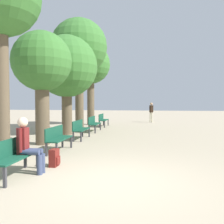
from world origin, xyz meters
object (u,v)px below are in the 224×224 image
object	(u,v)px
tree_row_3	(79,48)
tree_row_2	(67,67)
person_seated	(28,144)
backpack	(54,158)
bench_row_4	(103,119)
bench_row_1	(57,137)
pedestrian_near	(151,111)
bench_row_0	(13,154)
bench_row_3	(94,123)
tree_row_1	(42,64)
bench_row_2	(80,128)
tree_row_0	(1,0)
tree_row_4	(91,66)

from	to	relation	value
tree_row_3	tree_row_2	bearing A→B (deg)	-90.00
person_seated	backpack	bearing A→B (deg)	60.46
bench_row_4	tree_row_3	distance (m)	4.86
bench_row_1	pedestrian_near	bearing A→B (deg)	75.01
bench_row_0	tree_row_3	distance (m)	10.45
bench_row_3	bench_row_4	size ratio (longest dim) A/B	1.00
tree_row_2	tree_row_1	bearing A→B (deg)	-90.00
bench_row_4	bench_row_0	bearing A→B (deg)	-90.00
bench_row_0	pedestrian_near	size ratio (longest dim) A/B	0.98
bench_row_0	bench_row_1	xyz separation A→B (m)	(0.00, 2.80, 0.00)
bench_row_3	bench_row_4	bearing A→B (deg)	90.00
bench_row_2	tree_row_1	bearing A→B (deg)	-126.11
bench_row_2	tree_row_0	bearing A→B (deg)	-104.70
bench_row_2	person_seated	size ratio (longest dim) A/B	1.16
tree_row_4	pedestrian_near	distance (m)	6.08
bench_row_3	bench_row_1	bearing A→B (deg)	-90.00
tree_row_0	person_seated	distance (m)	4.24
tree_row_3	person_seated	size ratio (longest dim) A/B	4.98
bench_row_1	tree_row_4	world-z (taller)	tree_row_4
tree_row_4	bench_row_3	bearing A→B (deg)	-74.60
bench_row_2	pedestrian_near	size ratio (longest dim) A/B	0.98
pedestrian_near	tree_row_2	bearing A→B (deg)	-118.88
tree_row_2	backpack	bearing A→B (deg)	-74.36
bench_row_1	bench_row_2	world-z (taller)	same
tree_row_0	tree_row_4	world-z (taller)	tree_row_0
bench_row_1	tree_row_2	world-z (taller)	tree_row_2
bench_row_0	bench_row_1	bearing A→B (deg)	90.00
person_seated	pedestrian_near	xyz separation A→B (m)	(3.04, 14.72, 0.20)
tree_row_0	person_seated	size ratio (longest dim) A/B	4.36
bench_row_0	tree_row_1	world-z (taller)	tree_row_1
bench_row_1	bench_row_2	distance (m)	2.80
tree_row_3	bench_row_1	bearing A→B (deg)	-80.55
bench_row_3	tree_row_4	distance (m)	5.59
tree_row_0	tree_row_4	xyz separation A→B (m)	(0.00, 11.00, -0.31)
tree_row_0	tree_row_3	xyz separation A→B (m)	(0.00, 8.02, 0.32)
bench_row_2	person_seated	xyz separation A→B (m)	(0.22, -5.33, 0.20)
bench_row_4	tree_row_3	bearing A→B (deg)	-121.61
tree_row_3	tree_row_4	size ratio (longest dim) A/B	1.15
bench_row_4	pedestrian_near	size ratio (longest dim) A/B	0.98
bench_row_2	person_seated	bearing A→B (deg)	-87.60
tree_row_1	person_seated	bearing A→B (deg)	-70.85
tree_row_2	person_seated	xyz separation A→B (m)	(1.32, -6.80, -2.73)
tree_row_4	bench_row_0	bearing A→B (deg)	-84.93
bench_row_2	tree_row_3	bearing A→B (deg)	106.10
bench_row_1	backpack	world-z (taller)	bench_row_1
bench_row_2	bench_row_4	bearing A→B (deg)	90.00
bench_row_4	tree_row_1	xyz separation A→B (m)	(-1.10, -7.12, 2.67)
bench_row_0	bench_row_4	size ratio (longest dim) A/B	1.00
bench_row_0	tree_row_2	size ratio (longest dim) A/B	0.31
bench_row_3	tree_row_1	world-z (taller)	tree_row_1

